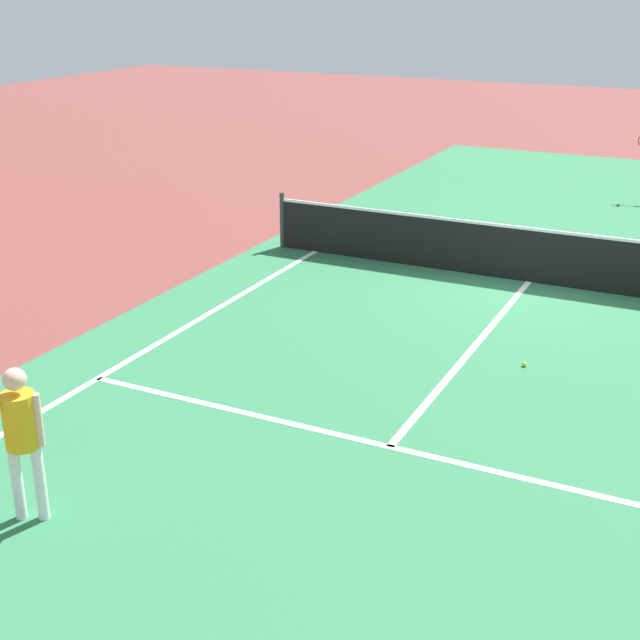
# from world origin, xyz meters

# --- Properties ---
(ground_plane) EXTENTS (60.00, 60.00, 0.00)m
(ground_plane) POSITION_xyz_m (0.00, 0.00, 0.00)
(ground_plane) COLOR brown
(court_surface_inbounds) EXTENTS (10.62, 24.40, 0.00)m
(court_surface_inbounds) POSITION_xyz_m (0.00, 0.00, 0.00)
(court_surface_inbounds) COLOR #2D7247
(court_surface_inbounds) RESTS_ON ground_plane
(line_sideline_left) EXTENTS (0.10, 11.89, 0.01)m
(line_sideline_left) POSITION_xyz_m (-4.11, -5.95, 0.00)
(line_sideline_left) COLOR white
(line_sideline_left) RESTS_ON ground_plane
(line_service_near) EXTENTS (8.22, 0.10, 0.01)m
(line_service_near) POSITION_xyz_m (0.00, -6.40, 0.00)
(line_service_near) COLOR white
(line_service_near) RESTS_ON ground_plane
(line_center_service) EXTENTS (0.10, 6.40, 0.01)m
(line_center_service) POSITION_xyz_m (0.00, -3.20, 0.00)
(line_center_service) COLOR white
(line_center_service) RESTS_ON ground_plane
(net) EXTENTS (9.74, 0.09, 1.07)m
(net) POSITION_xyz_m (0.00, 0.00, 0.49)
(net) COLOR #33383D
(net) RESTS_ON ground_plane
(player_near) EXTENTS (0.53, 1.16, 1.59)m
(player_near) POSITION_xyz_m (-2.59, -9.25, 0.98)
(player_near) COLOR white
(player_near) RESTS_ON ground_plane
(tennis_ball_mid_court) EXTENTS (0.07, 0.07, 0.07)m
(tennis_ball_mid_court) POSITION_xyz_m (0.81, -3.56, 0.03)
(tennis_ball_mid_court) COLOR #CCE033
(tennis_ball_mid_court) RESTS_ON ground_plane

